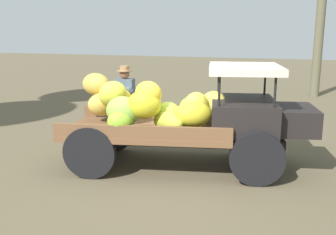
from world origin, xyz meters
The scene contains 4 objects.
ground_plane centered at (0.00, 0.00, 0.00)m, with size 60.00×60.00×0.00m, color brown.
truck centered at (0.10, 0.26, 0.97)m, with size 4.64×2.50×1.89m.
farmer centered at (-1.68, 1.37, 0.99)m, with size 0.52×0.47×1.73m.
wooden_crate centered at (-2.36, 0.70, 0.25)m, with size 0.50×0.46×0.51m, color olive.
Camera 1 is at (1.97, -6.35, 2.49)m, focal length 41.50 mm.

